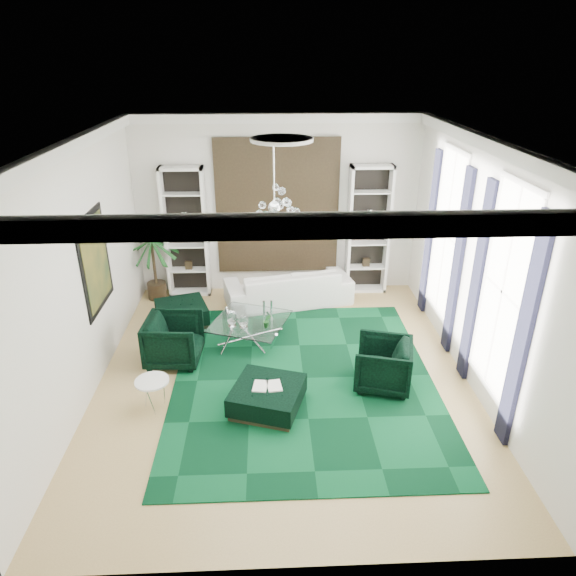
{
  "coord_description": "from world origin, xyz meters",
  "views": [
    {
      "loc": [
        -0.24,
        -7.13,
        4.9
      ],
      "look_at": [
        0.1,
        0.5,
        1.37
      ],
      "focal_mm": 32.0,
      "sensor_mm": 36.0,
      "label": 1
    }
  ],
  "objects_px": {
    "sofa": "(288,286)",
    "ottoman_front": "(267,397)",
    "ottoman_side": "(182,314)",
    "armchair_right": "(383,364)",
    "coffee_table": "(250,331)",
    "side_table": "(154,395)",
    "armchair_left": "(174,340)",
    "palm": "(152,251)"
  },
  "relations": [
    {
      "from": "sofa",
      "to": "ottoman_front",
      "type": "distance_m",
      "value": 3.61
    },
    {
      "from": "sofa",
      "to": "ottoman_side",
      "type": "bearing_deg",
      "value": 8.47
    },
    {
      "from": "armchair_right",
      "to": "coffee_table",
      "type": "xyz_separation_m",
      "value": [
        -2.14,
        1.49,
        -0.18
      ]
    },
    {
      "from": "coffee_table",
      "to": "side_table",
      "type": "relative_size",
      "value": 2.47
    },
    {
      "from": "armchair_left",
      "to": "armchair_right",
      "type": "bearing_deg",
      "value": -100.39
    },
    {
      "from": "armchair_right",
      "to": "coffee_table",
      "type": "distance_m",
      "value": 2.61
    },
    {
      "from": "sofa",
      "to": "armchair_right",
      "type": "bearing_deg",
      "value": 101.37
    },
    {
      "from": "ottoman_front",
      "to": "palm",
      "type": "relative_size",
      "value": 0.45
    },
    {
      "from": "sofa",
      "to": "ottoman_front",
      "type": "height_order",
      "value": "sofa"
    },
    {
      "from": "side_table",
      "to": "armchair_left",
      "type": "bearing_deg",
      "value": 84.83
    },
    {
      "from": "sofa",
      "to": "palm",
      "type": "xyz_separation_m",
      "value": [
        -2.84,
        0.36,
        0.71
      ]
    },
    {
      "from": "side_table",
      "to": "palm",
      "type": "xyz_separation_m",
      "value": [
        -0.67,
        3.85,
        0.85
      ]
    },
    {
      "from": "palm",
      "to": "sofa",
      "type": "bearing_deg",
      "value": -7.15
    },
    {
      "from": "armchair_right",
      "to": "ottoman_front",
      "type": "relative_size",
      "value": 0.89
    },
    {
      "from": "ottoman_side",
      "to": "palm",
      "type": "distance_m",
      "value": 1.64
    },
    {
      "from": "coffee_table",
      "to": "palm",
      "type": "xyz_separation_m",
      "value": [
        -2.07,
        1.93,
        0.87
      ]
    },
    {
      "from": "sofa",
      "to": "ottoman_side",
      "type": "relative_size",
      "value": 2.84
    },
    {
      "from": "armchair_right",
      "to": "side_table",
      "type": "bearing_deg",
      "value": -68.12
    },
    {
      "from": "armchair_right",
      "to": "side_table",
      "type": "xyz_separation_m",
      "value": [
        -3.53,
        -0.43,
        -0.15
      ]
    },
    {
      "from": "ottoman_front",
      "to": "sofa",
      "type": "bearing_deg",
      "value": 82.54
    },
    {
      "from": "sofa",
      "to": "coffee_table",
      "type": "bearing_deg",
      "value": 51.25
    },
    {
      "from": "sofa",
      "to": "armchair_left",
      "type": "bearing_deg",
      "value": 34.36
    },
    {
      "from": "armchair_right",
      "to": "side_table",
      "type": "relative_size",
      "value": 1.73
    },
    {
      "from": "ottoman_front",
      "to": "armchair_left",
      "type": "bearing_deg",
      "value": 139.08
    },
    {
      "from": "sofa",
      "to": "palm",
      "type": "bearing_deg",
      "value": -19.83
    },
    {
      "from": "sofa",
      "to": "ottoman_side",
      "type": "xyz_separation_m",
      "value": [
        -2.13,
        -0.83,
        -0.18
      ]
    },
    {
      "from": "armchair_left",
      "to": "armchair_right",
      "type": "xyz_separation_m",
      "value": [
        3.42,
        -0.86,
        -0.02
      ]
    },
    {
      "from": "ottoman_front",
      "to": "coffee_table",
      "type": "bearing_deg",
      "value": 98.61
    },
    {
      "from": "ottoman_side",
      "to": "side_table",
      "type": "bearing_deg",
      "value": -90.69
    },
    {
      "from": "side_table",
      "to": "palm",
      "type": "distance_m",
      "value": 4.0
    },
    {
      "from": "armchair_right",
      "to": "ottoman_side",
      "type": "relative_size",
      "value": 0.94
    },
    {
      "from": "coffee_table",
      "to": "ottoman_front",
      "type": "height_order",
      "value": "coffee_table"
    },
    {
      "from": "sofa",
      "to": "side_table",
      "type": "bearing_deg",
      "value": 45.51
    },
    {
      "from": "ottoman_side",
      "to": "side_table",
      "type": "height_order",
      "value": "side_table"
    },
    {
      "from": "ottoman_front",
      "to": "palm",
      "type": "height_order",
      "value": "palm"
    },
    {
      "from": "side_table",
      "to": "sofa",
      "type": "bearing_deg",
      "value": 58.2
    },
    {
      "from": "ottoman_front",
      "to": "palm",
      "type": "xyz_separation_m",
      "value": [
        -2.37,
        3.93,
        0.89
      ]
    },
    {
      "from": "armchair_right",
      "to": "ottoman_side",
      "type": "bearing_deg",
      "value": -107.64
    },
    {
      "from": "sofa",
      "to": "armchair_left",
      "type": "relative_size",
      "value": 2.84
    },
    {
      "from": "sofa",
      "to": "armchair_left",
      "type": "distance_m",
      "value": 3.01
    },
    {
      "from": "side_table",
      "to": "palm",
      "type": "height_order",
      "value": "palm"
    },
    {
      "from": "ottoman_front",
      "to": "palm",
      "type": "bearing_deg",
      "value": 121.12
    }
  ]
}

